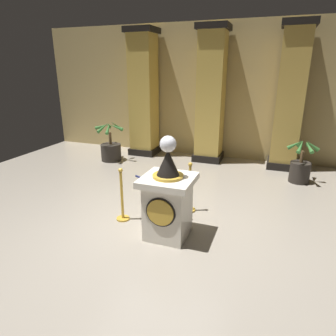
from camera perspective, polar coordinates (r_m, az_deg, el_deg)
ground_plane at (r=5.28m, az=-2.77°, el=-11.19°), size 11.29×11.29×0.00m
back_wall at (r=9.21m, az=9.02°, el=14.25°), size 11.29×0.16×3.90m
pedestal_clock at (r=4.73m, az=-0.02°, el=-6.10°), size 0.81×0.81×1.68m
stanchion_near at (r=5.69m, az=4.18°, el=-5.10°), size 0.24×0.24×0.98m
stanchion_far at (r=5.41m, az=-8.82°, el=-6.52°), size 0.24×0.24×0.99m
velvet_rope at (r=5.34m, az=-2.21°, el=-1.48°), size 0.93×0.93×0.22m
column_left at (r=9.35m, az=-4.74°, el=13.92°), size 0.86×0.86×3.74m
column_right at (r=8.51m, az=22.45°, el=12.13°), size 0.82×0.82×3.74m
column_centre_rear at (r=8.69m, az=8.25°, el=13.43°), size 0.85×0.85×3.74m
potted_palm_left at (r=8.97m, az=-10.96°, el=3.65°), size 0.88×0.78×1.21m
potted_palm_right at (r=7.77m, az=24.16°, el=0.06°), size 0.72×0.69×1.09m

